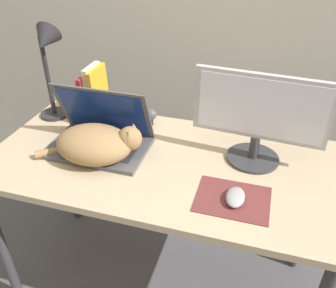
{
  "coord_description": "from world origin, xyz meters",
  "views": [
    {
      "loc": [
        0.35,
        -0.74,
        1.54
      ],
      "look_at": [
        0.04,
        0.3,
        0.84
      ],
      "focal_mm": 38.0,
      "sensor_mm": 36.0,
      "label": 1
    }
  ],
  "objects_px": {
    "laptop": "(100,136)",
    "webcam": "(151,115)",
    "cat": "(97,144)",
    "book_row": "(94,95)",
    "external_monitor": "(259,116)",
    "desk_lamp": "(47,57)",
    "computer_mouse": "(235,197)"
  },
  "relations": [
    {
      "from": "computer_mouse",
      "to": "webcam",
      "type": "relative_size",
      "value": 1.32
    },
    {
      "from": "cat",
      "to": "webcam",
      "type": "xyz_separation_m",
      "value": [
        0.11,
        0.31,
        -0.02
      ]
    },
    {
      "from": "cat",
      "to": "desk_lamp",
      "type": "bearing_deg",
      "value": 143.65
    },
    {
      "from": "cat",
      "to": "external_monitor",
      "type": "distance_m",
      "value": 0.61
    },
    {
      "from": "computer_mouse",
      "to": "book_row",
      "type": "height_order",
      "value": "book_row"
    },
    {
      "from": "desk_lamp",
      "to": "webcam",
      "type": "bearing_deg",
      "value": 9.95
    },
    {
      "from": "laptop",
      "to": "computer_mouse",
      "type": "distance_m",
      "value": 0.6
    },
    {
      "from": "external_monitor",
      "to": "book_row",
      "type": "distance_m",
      "value": 0.74
    },
    {
      "from": "laptop",
      "to": "external_monitor",
      "type": "bearing_deg",
      "value": 8.14
    },
    {
      "from": "cat",
      "to": "computer_mouse",
      "type": "xyz_separation_m",
      "value": [
        0.54,
        -0.1,
        -0.05
      ]
    },
    {
      "from": "computer_mouse",
      "to": "book_row",
      "type": "relative_size",
      "value": 0.4
    },
    {
      "from": "cat",
      "to": "book_row",
      "type": "xyz_separation_m",
      "value": [
        -0.15,
        0.29,
        0.05
      ]
    },
    {
      "from": "external_monitor",
      "to": "book_row",
      "type": "xyz_separation_m",
      "value": [
        -0.73,
        0.12,
        -0.07
      ]
    },
    {
      "from": "external_monitor",
      "to": "desk_lamp",
      "type": "distance_m",
      "value": 0.9
    },
    {
      "from": "computer_mouse",
      "to": "desk_lamp",
      "type": "xyz_separation_m",
      "value": [
        -0.86,
        0.33,
        0.28
      ]
    },
    {
      "from": "external_monitor",
      "to": "book_row",
      "type": "bearing_deg",
      "value": 170.26
    },
    {
      "from": "computer_mouse",
      "to": "desk_lamp",
      "type": "bearing_deg",
      "value": 159.12
    },
    {
      "from": "webcam",
      "to": "cat",
      "type": "bearing_deg",
      "value": -109.83
    },
    {
      "from": "book_row",
      "to": "webcam",
      "type": "xyz_separation_m",
      "value": [
        0.26,
        0.02,
        -0.07
      ]
    },
    {
      "from": "cat",
      "to": "desk_lamp",
      "type": "xyz_separation_m",
      "value": [
        -0.32,
        0.23,
        0.23
      ]
    },
    {
      "from": "cat",
      "to": "webcam",
      "type": "height_order",
      "value": "cat"
    },
    {
      "from": "cat",
      "to": "desk_lamp",
      "type": "distance_m",
      "value": 0.46
    },
    {
      "from": "laptop",
      "to": "webcam",
      "type": "distance_m",
      "value": 0.27
    },
    {
      "from": "desk_lamp",
      "to": "external_monitor",
      "type": "bearing_deg",
      "value": -4.35
    },
    {
      "from": "desk_lamp",
      "to": "cat",
      "type": "bearing_deg",
      "value": -36.35
    },
    {
      "from": "book_row",
      "to": "laptop",
      "type": "bearing_deg",
      "value": -59.94
    },
    {
      "from": "cat",
      "to": "book_row",
      "type": "height_order",
      "value": "book_row"
    },
    {
      "from": "laptop",
      "to": "desk_lamp",
      "type": "relative_size",
      "value": 0.89
    },
    {
      "from": "computer_mouse",
      "to": "webcam",
      "type": "height_order",
      "value": "webcam"
    },
    {
      "from": "laptop",
      "to": "computer_mouse",
      "type": "relative_size",
      "value": 3.82
    },
    {
      "from": "external_monitor",
      "to": "webcam",
      "type": "bearing_deg",
      "value": 162.89
    },
    {
      "from": "cat",
      "to": "external_monitor",
      "type": "height_order",
      "value": "external_monitor"
    }
  ]
}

